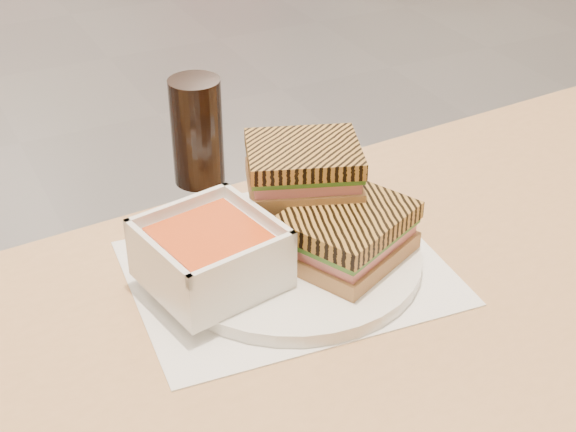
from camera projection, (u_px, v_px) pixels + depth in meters
name	position (u px, v px, depth m)	size (l,w,h in m)	color
main_table	(419.00, 395.00, 0.94)	(1.24, 0.78, 0.75)	tan
tray_liner	(289.00, 272.00, 0.94)	(0.37, 0.30, 0.00)	white
plate	(292.00, 258.00, 0.95)	(0.29, 0.29, 0.02)	white
soup_bowl	(211.00, 257.00, 0.89)	(0.15, 0.15, 0.07)	white
panini_lower	(347.00, 234.00, 0.93)	(0.17, 0.16, 0.06)	#B1854A
panini_upper	(303.00, 168.00, 0.95)	(0.16, 0.14, 0.06)	#B1854A
cola_glass	(197.00, 132.00, 1.09)	(0.07, 0.07, 0.14)	black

